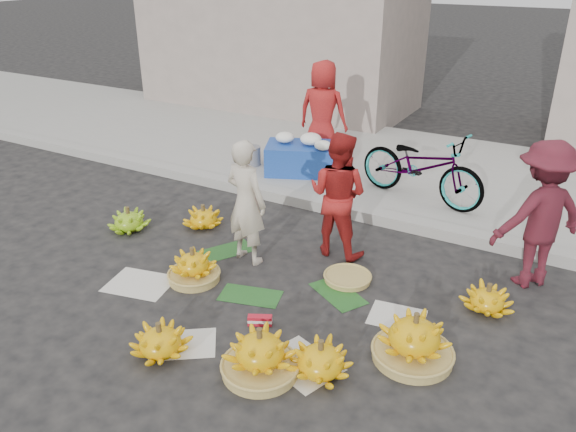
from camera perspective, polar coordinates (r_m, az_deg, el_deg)
The scene contains 23 objects.
ground at distance 6.17m, azimuth -2.04°, elevation -7.48°, with size 80.00×80.00×0.00m, color black.
curb at distance 7.87m, azimuth 6.30°, elevation 0.55°, with size 40.00×0.25×0.15m, color gray.
sidewalk at distance 9.71m, azimuth 11.30°, elevation 4.94°, with size 40.00×4.00×0.12m, color gray.
building_left at distance 13.50m, azimuth -0.74°, elevation 19.43°, with size 6.00×3.00×4.00m, color gray.
newspaper_scatter at distance 5.62m, azimuth -6.36°, elevation -11.23°, with size 3.20×1.80×0.00m, color silver, non-canonical shape.
banana_leaves at distance 6.36m, azimuth -1.88°, elevation -6.37°, with size 2.00×1.00×0.00m, color #194C1B, non-canonical shape.
banana_bunch_0 at distance 6.34m, azimuth -9.59°, elevation -5.11°, with size 0.63×0.63×0.41m.
banana_bunch_1 at distance 5.32m, azimuth -12.86°, elevation -12.26°, with size 0.68×0.68×0.34m.
banana_bunch_2 at distance 4.97m, azimuth -2.87°, elevation -13.82°, with size 0.67×0.67×0.46m.
banana_bunch_3 at distance 4.98m, azimuth 3.32°, elevation -14.36°, with size 0.74×0.74×0.35m.
banana_bunch_4 at distance 5.22m, azimuth 12.68°, elevation -12.11°, with size 0.82×0.82×0.49m.
banana_bunch_5 at distance 6.12m, azimuth 19.60°, elevation -7.94°, with size 0.61×0.61×0.31m.
banana_bunch_6 at distance 7.67m, azimuth -15.88°, elevation -0.41°, with size 0.61×0.61×0.33m.
banana_bunch_7 at distance 7.55m, azimuth -8.58°, elevation -0.14°, with size 0.66×0.66×0.32m.
basket_spare at distance 6.35m, azimuth 6.06°, elevation -6.27°, with size 0.52×0.52×0.06m, color #A18643.
incense_stack at distance 5.61m, azimuth -2.87°, elevation -10.52°, with size 0.24×0.08×0.10m, color red.
vendor_cream at distance 6.44m, azimuth -4.27°, elevation 1.40°, with size 0.54×0.36×1.49m, color beige.
vendor_red at distance 6.61m, azimuth 5.09°, elevation 2.16°, with size 0.74×0.57×1.52m, color #B01F1B.
man_striped at distance 6.49m, azimuth 24.23°, elevation 0.08°, with size 1.06×0.61×1.64m, color maroon.
flower_table at distance 9.02m, azimuth 1.41°, elevation 6.07°, with size 1.30×1.07×0.65m.
grey_bucket at distance 9.40m, azimuth -3.66°, elevation 6.13°, with size 0.28×0.28×0.32m, color slate.
flower_vendor at distance 9.40m, azimuth 3.54°, elevation 10.49°, with size 0.82×0.54×1.68m, color #B01F1B.
bicycle at distance 8.12m, azimuth 13.42°, elevation 4.96°, with size 1.91×0.66×1.00m, color gray.
Camera 1 is at (2.75, -4.42, 3.31)m, focal length 35.00 mm.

